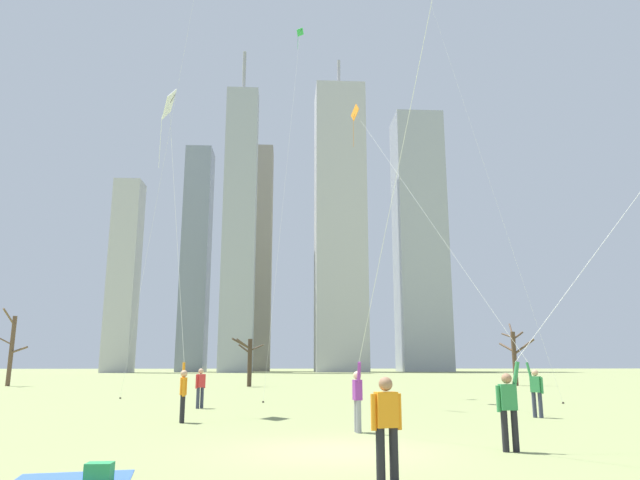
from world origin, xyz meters
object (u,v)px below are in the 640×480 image
(kite_flyer_far_back_white, at_px, (178,296))
(bare_tree_far_right_edge, at_px, (12,348))
(bystander_far_off_by_trees, at_px, (200,386))
(kite_flyer_midfield_center_orange, at_px, (492,322))
(kite_flyer_midfield_left_yellow, at_px, (588,289))
(distant_kite_drifting_left_green, at_px, (295,80))
(distant_kite_low_near_trees_teal, at_px, (440,32))
(bare_tree_leftmost, at_px, (514,354))
(bystander_watching_nearby, at_px, (387,424))
(kite_flyer_foreground_left_blue, at_px, (367,345))
(bare_tree_rightmost, at_px, (249,359))
(picnic_spot, at_px, (87,476))

(kite_flyer_far_back_white, bearing_deg, bare_tree_far_right_edge, 122.59)
(bystander_far_off_by_trees, bearing_deg, kite_flyer_midfield_center_orange, -16.12)
(kite_flyer_midfield_left_yellow, relative_size, bare_tree_far_right_edge, 2.55)
(distant_kite_drifting_left_green, bearing_deg, distant_kite_low_near_trees_teal, -11.99)
(bystander_far_off_by_trees, xyz_separation_m, bare_tree_leftmost, (22.92, 23.71, 1.73))
(bystander_watching_nearby, distance_m, distant_kite_drifting_left_green, 30.77)
(kite_flyer_far_back_white, relative_size, bare_tree_leftmost, 2.52)
(kite_flyer_midfield_center_orange, bearing_deg, kite_flyer_foreground_left_blue, -132.32)
(kite_flyer_midfield_center_orange, height_order, bare_tree_leftmost, kite_flyer_midfield_center_orange)
(distant_kite_low_near_trees_teal, bearing_deg, distant_kite_drifting_left_green, 168.01)
(kite_flyer_foreground_left_blue, bearing_deg, bystander_watching_nearby, -95.37)
(distant_kite_low_near_trees_teal, bearing_deg, bare_tree_rightmost, 127.70)
(kite_flyer_far_back_white, bearing_deg, bare_tree_rightmost, 88.57)
(kite_flyer_far_back_white, bearing_deg, distant_kite_drifting_left_green, 73.26)
(picnic_spot, bearing_deg, kite_flyer_foreground_left_blue, 46.86)
(distant_kite_drifting_left_green, bearing_deg, bare_tree_leftmost, 38.20)
(kite_flyer_foreground_left_blue, xyz_separation_m, kite_flyer_midfield_center_orange, (5.67, 6.23, 1.05))
(bare_tree_far_right_edge, distance_m, bare_tree_rightmost, 20.00)
(kite_flyer_midfield_left_yellow, height_order, bystander_watching_nearby, kite_flyer_midfield_left_yellow)
(bystander_watching_nearby, bearing_deg, distant_kite_drifting_left_green, 92.88)
(kite_flyer_far_back_white, bearing_deg, picnic_spot, -86.33)
(distant_kite_drifting_left_green, distance_m, bare_tree_rightmost, 22.66)
(kite_flyer_midfield_left_yellow, bearing_deg, bystander_far_off_by_trees, 131.40)
(kite_flyer_midfield_center_orange, distance_m, kite_flyer_far_back_white, 11.73)
(kite_flyer_far_back_white, xyz_separation_m, bystander_watching_nearby, (5.34, -10.80, -3.22))
(bystander_far_off_by_trees, bearing_deg, distant_kite_low_near_trees_teal, 27.92)
(bare_tree_far_right_edge, bearing_deg, distant_kite_low_near_trees_teal, -29.47)
(picnic_spot, bearing_deg, bystander_watching_nearby, -6.69)
(picnic_spot, distance_m, bare_tree_far_right_edge, 44.95)
(distant_kite_drifting_left_green, height_order, distant_kite_low_near_trees_teal, distant_kite_low_near_trees_teal)
(kite_flyer_foreground_left_blue, height_order, distant_kite_drifting_left_green, distant_kite_drifting_left_green)
(bystander_watching_nearby, height_order, bare_tree_rightmost, bare_tree_rightmost)
(picnic_spot, bearing_deg, kite_flyer_far_back_white, 93.67)
(picnic_spot, bearing_deg, distant_kite_drifting_left_green, 81.79)
(kite_flyer_midfield_left_yellow, distance_m, kite_flyer_midfield_center_orange, 8.76)
(kite_flyer_foreground_left_blue, height_order, kite_flyer_far_back_white, kite_flyer_far_back_white)
(kite_flyer_far_back_white, height_order, bystander_watching_nearby, kite_flyer_far_back_white)
(kite_flyer_midfield_center_orange, xyz_separation_m, bare_tree_far_right_edge, (-30.76, 28.39, -0.30))
(kite_flyer_midfield_center_orange, bearing_deg, bare_tree_far_right_edge, 137.30)
(picnic_spot, xyz_separation_m, bare_tree_far_right_edge, (-19.83, 40.24, 2.97))
(bystander_watching_nearby, height_order, distant_kite_low_near_trees_teal, distant_kite_low_near_trees_teal)
(bystander_far_off_by_trees, height_order, bare_tree_rightmost, bare_tree_rightmost)
(kite_flyer_midfield_center_orange, xyz_separation_m, bare_tree_rightmost, (-10.90, 26.21, -1.20))
(bare_tree_leftmost, bearing_deg, bare_tree_far_right_edge, 178.13)
(kite_flyer_foreground_left_blue, distance_m, kite_flyer_midfield_center_orange, 8.49)
(kite_flyer_midfield_center_orange, distance_m, bare_tree_far_right_edge, 41.86)
(distant_kite_drifting_left_green, height_order, picnic_spot, distant_kite_drifting_left_green)
(distant_kite_low_near_trees_teal, bearing_deg, kite_flyer_midfield_center_orange, -98.53)
(bare_tree_leftmost, bearing_deg, kite_flyer_far_back_white, -128.93)
(kite_flyer_foreground_left_blue, relative_size, kite_flyer_far_back_white, 0.99)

